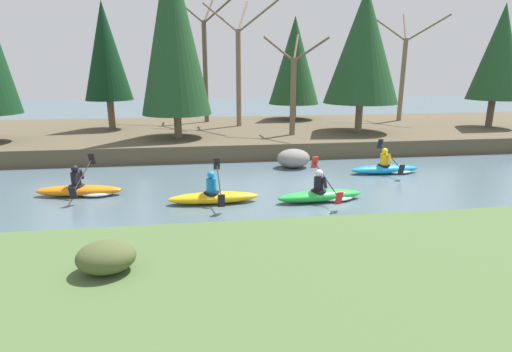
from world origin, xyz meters
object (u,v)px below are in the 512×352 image
(kayaker_far_back, at_px, (83,190))
(boulder_midstream, at_px, (293,158))
(kayaker_middle, at_px, (323,195))
(kayaker_trailing, at_px, (214,196))
(kayaker_lead, at_px, (388,168))

(kayaker_far_back, height_order, boulder_midstream, kayaker_far_back)
(kayaker_middle, xyz_separation_m, kayaker_trailing, (-3.34, 0.25, 0.02))
(kayaker_lead, bearing_deg, kayaker_middle, -140.17)
(kayaker_lead, height_order, kayaker_trailing, same)
(kayaker_trailing, bearing_deg, kayaker_lead, 20.35)
(kayaker_far_back, bearing_deg, kayaker_middle, -7.73)
(kayaker_trailing, xyz_separation_m, kayaker_far_back, (-4.15, 1.33, -0.02))
(kayaker_far_back, bearing_deg, boulder_midstream, 24.32)
(kayaker_lead, bearing_deg, boulder_midstream, 157.02)
(kayaker_trailing, distance_m, boulder_midstream, 5.34)
(kayaker_lead, xyz_separation_m, kayaker_far_back, (-10.98, -1.32, 0.00))
(kayaker_far_back, distance_m, boulder_midstream, 8.06)
(kayaker_lead, xyz_separation_m, boulder_midstream, (-3.42, 1.45, 0.19))
(kayaker_trailing, relative_size, boulder_midstream, 2.03)
(kayaker_lead, xyz_separation_m, kayaker_middle, (-3.49, -2.90, 0.00))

